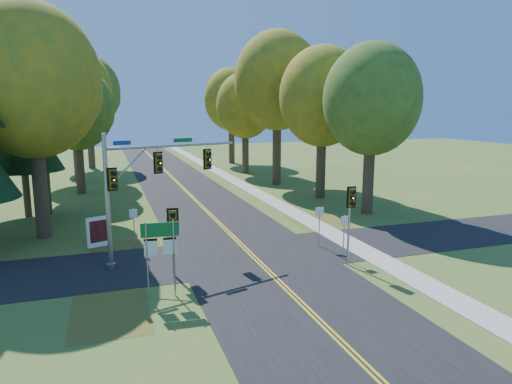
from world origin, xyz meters
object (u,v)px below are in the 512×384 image
object	(u,v)px
east_signal_pole	(351,206)
route_sign_cluster	(160,244)
info_kiosk	(98,232)
traffic_mast	(143,180)

from	to	relation	value
east_signal_pole	route_sign_cluster	distance (m)	9.60
route_sign_cluster	info_kiosk	size ratio (longest dim) A/B	1.90
east_signal_pole	traffic_mast	bearing A→B (deg)	168.49
route_sign_cluster	info_kiosk	xyz separation A→B (m)	(-2.61, 8.50, -1.48)
traffic_mast	info_kiosk	xyz separation A→B (m)	(-2.40, 3.71, -3.48)
route_sign_cluster	info_kiosk	distance (m)	9.01
route_sign_cluster	info_kiosk	bearing A→B (deg)	110.96
east_signal_pole	info_kiosk	bearing A→B (deg)	158.18
east_signal_pole	info_kiosk	xyz separation A→B (m)	(-12.14, 7.57, -2.25)
traffic_mast	east_signal_pole	bearing A→B (deg)	-39.04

